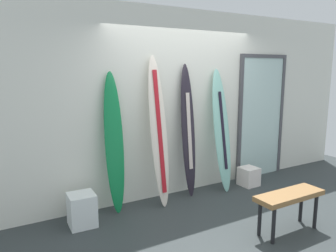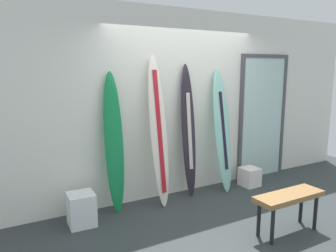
{
  "view_description": "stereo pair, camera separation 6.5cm",
  "coord_description": "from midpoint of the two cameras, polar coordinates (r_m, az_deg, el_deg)",
  "views": [
    {
      "loc": [
        -2.62,
        -2.94,
        1.92
      ],
      "look_at": [
        -0.4,
        0.95,
        1.13
      ],
      "focal_mm": 34.45,
      "sensor_mm": 36.0,
      "label": 1
    },
    {
      "loc": [
        -2.57,
        -2.97,
        1.92
      ],
      "look_at": [
        -0.4,
        0.95,
        1.13
      ],
      "focal_mm": 34.45,
      "sensor_mm": 36.0,
      "label": 2
    }
  ],
  "objects": [
    {
      "name": "ground",
      "position": [
        4.38,
        11.58,
        -16.44
      ],
      "size": [
        8.0,
        8.0,
        0.04
      ],
      "primitive_type": "cube",
      "color": "#2E3536"
    },
    {
      "name": "wall_back",
      "position": [
        5.01,
        2.46,
        4.08
      ],
      "size": [
        7.2,
        0.2,
        2.8
      ],
      "primitive_type": "cube",
      "color": "silver",
      "rests_on": "ground"
    },
    {
      "name": "surfboard_emerald",
      "position": [
        4.34,
        -9.11,
        -3.0
      ],
      "size": [
        0.26,
        0.29,
        1.9
      ],
      "color": "#12793F",
      "rests_on": "ground"
    },
    {
      "name": "surfboard_ivory",
      "position": [
        4.51,
        -1.26,
        -1.16
      ],
      "size": [
        0.27,
        0.4,
        2.12
      ],
      "color": "silver",
      "rests_on": "ground"
    },
    {
      "name": "surfboard_charcoal",
      "position": [
        4.85,
        3.99,
        -1.08
      ],
      "size": [
        0.23,
        0.28,
        2.0
      ],
      "color": "#241F29",
      "rests_on": "ground"
    },
    {
      "name": "surfboard_seafoam",
      "position": [
        5.14,
        9.93,
        -0.93
      ],
      "size": [
        0.3,
        0.42,
        1.93
      ],
      "color": "#86C9BA",
      "rests_on": "ground"
    },
    {
      "name": "display_block_left",
      "position": [
        4.26,
        -14.63,
        -14.07
      ],
      "size": [
        0.33,
        0.33,
        0.41
      ],
      "color": "white",
      "rests_on": "ground"
    },
    {
      "name": "display_block_center",
      "position": [
        5.6,
        14.56,
        -8.69
      ],
      "size": [
        0.29,
        0.29,
        0.31
      ],
      "color": "white",
      "rests_on": "ground"
    },
    {
      "name": "glass_door",
      "position": [
        5.97,
        16.66,
        1.9
      ],
      "size": [
        1.06,
        0.06,
        2.17
      ],
      "color": "silver",
      "rests_on": "ground"
    },
    {
      "name": "bench",
      "position": [
        4.13,
        21.03,
        -12.04
      ],
      "size": [
        0.9,
        0.3,
        0.49
      ],
      "color": "olive",
      "rests_on": "ground"
    }
  ]
}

